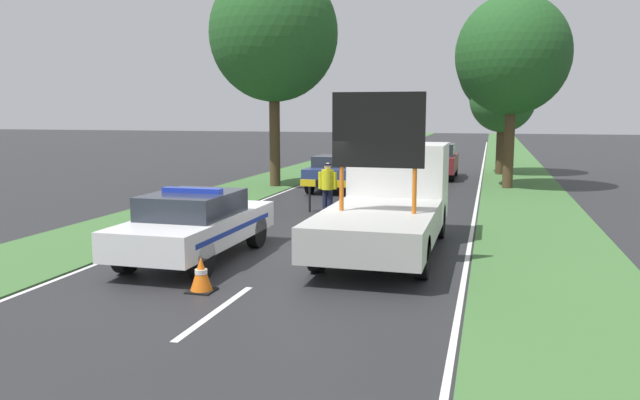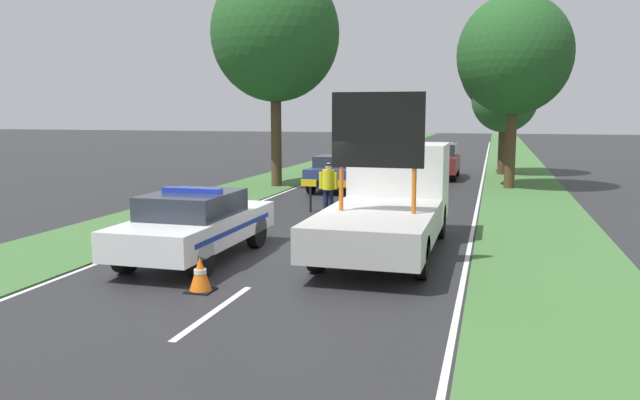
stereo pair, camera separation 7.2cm
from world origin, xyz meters
name	(u,v)px [view 1 (the left image)]	position (x,y,z in m)	size (l,w,h in m)	color
ground_plane	(295,255)	(0.00, 0.00, 0.00)	(160.00, 160.00, 0.00)	#28282B
lane_markings	(404,175)	(0.00, 17.78, 0.00)	(7.40, 71.08, 0.01)	silver
grass_verge_left	(312,168)	(-5.34, 20.00, 0.01)	(3.18, 120.00, 0.03)	#427038
grass_verge_right	(516,173)	(5.34, 20.00, 0.01)	(3.18, 120.00, 0.03)	#427038
police_car	(196,224)	(-1.87, -0.94, 0.76)	(1.84, 4.65, 1.53)	white
work_truck	(391,199)	(1.87, 1.37, 1.11)	(2.26, 6.26, 3.48)	white
road_barrier	(347,186)	(-0.13, 5.68, 0.84)	(2.96, 0.08, 1.01)	black
police_officer	(328,184)	(-0.61, 5.19, 0.94)	(0.57, 0.36, 1.59)	#191E38
pedestrian_civilian	(370,182)	(0.65, 5.30, 1.03)	(0.63, 0.40, 1.76)	brown
traffic_cone_near_police	(231,213)	(-2.82, 3.09, 0.32)	(0.46, 0.46, 0.64)	black
traffic_cone_centre_front	(201,274)	(-0.71, -3.11, 0.31)	(0.45, 0.45, 0.62)	black
queued_car_hatch_blue	(338,172)	(-1.77, 11.23, 0.74)	(1.85, 3.91, 1.38)	navy
queued_car_wagon_maroon	(437,161)	(1.66, 16.85, 0.82)	(1.74, 3.94, 1.62)	maroon
queued_car_suv_grey	(381,152)	(-1.94, 22.32, 0.83)	(1.87, 4.52, 1.57)	slate
queued_car_sedan_silver	(397,146)	(-1.99, 29.09, 0.78)	(1.73, 4.07, 1.52)	#B2B2B7
roadside_tree_near_left	(503,98)	(4.52, 19.26, 3.73)	(3.16, 3.16, 5.41)	#4C3823
roadside_tree_near_right	(513,55)	(4.74, 13.55, 5.30)	(4.47, 4.47, 7.67)	#4C3823
roadside_tree_mid_left	(504,67)	(4.50, 19.47, 5.22)	(4.35, 4.35, 7.53)	#4C3823
roadside_tree_mid_right	(274,34)	(-4.57, 11.72, 6.19)	(5.18, 5.18, 8.93)	#4C3823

